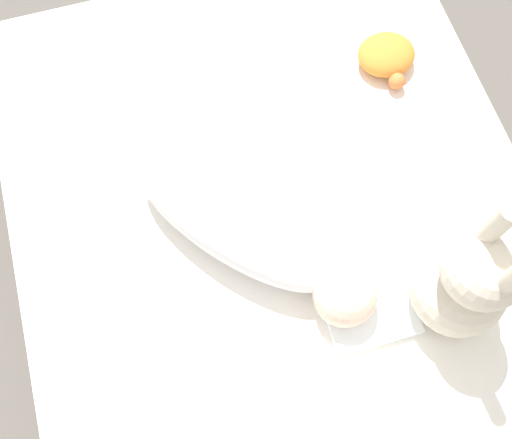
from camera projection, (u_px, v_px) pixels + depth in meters
ground_plane at (276, 257)px, 1.47m from camera, size 12.00×12.00×0.00m
bed_mattress at (278, 241)px, 1.36m from camera, size 1.38×1.10×0.23m
burp_cloth at (364, 297)px, 1.19m from camera, size 0.20×0.18×0.02m
swaddled_baby at (248, 231)px, 1.17m from camera, size 0.50×0.44×0.14m
bunny_plush at (467, 282)px, 1.06m from camera, size 0.18×0.18×0.39m
turtle_plush at (387, 56)px, 1.37m from camera, size 0.15×0.13×0.06m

